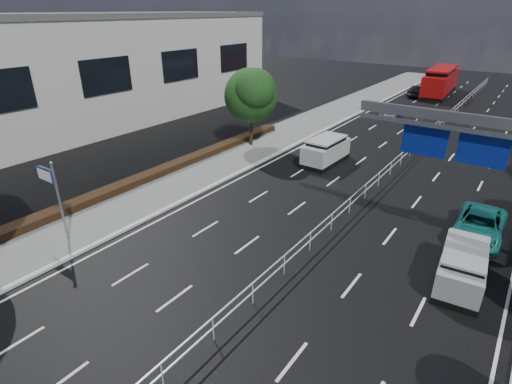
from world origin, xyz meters
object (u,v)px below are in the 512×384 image
Objects in this scene: toilet_sign at (52,186)px; white_minivan at (326,151)px; near_car_dark at (419,91)px; near_car_silver at (390,109)px; silver_minivan at (462,266)px; overhead_gantry at (504,148)px; parked_car_teal at (479,225)px; red_bus at (440,81)px.

toilet_sign reaches higher than white_minivan.
white_minivan is 30.38m from near_car_dark.
near_car_silver is 30.32m from silver_minivan.
overhead_gantry is 2.11× the size of parked_car_teal.
white_minivan is 17.60m from near_car_silver.
red_bus is at bearing 82.59° from toilet_sign.
toilet_sign is at bearing -145.33° from parked_car_teal.
near_car_dark is 37.96m from parked_car_teal.
parked_car_teal is at bearing 110.25° from near_car_silver.
silver_minivan is at bearing -96.28° from overhead_gantry.
white_minivan is at bearing 71.55° from toilet_sign.
overhead_gantry is at bearing -78.42° from red_bus.
toilet_sign is 0.35× the size of red_bus.
overhead_gantry reaches higher than white_minivan.
overhead_gantry is 42.98m from red_bus.
overhead_gantry is at bearing -32.52° from white_minivan.
white_minivan reaches higher than silver_minivan.
red_bus is (-11.01, 41.38, -3.71)m from overhead_gantry.
near_car_silver is 12.78m from near_car_dark.
near_car_dark reaches higher than parked_car_teal.
red_bus is 2.84× the size of near_car_silver.
red_bus is at bearing 90.61° from white_minivan.
toilet_sign reaches higher than silver_minivan.
overhead_gantry is at bearing -85.68° from parked_car_teal.
silver_minivan reaches higher than parked_car_teal.
silver_minivan is at bearing -39.79° from white_minivan.
overhead_gantry reaches higher than near_car_dark.
parked_car_teal is (0.00, 4.70, -0.17)m from silver_minivan.
red_bus is at bearing 98.79° from silver_minivan.
parked_car_teal is (11.44, -5.44, -0.30)m from white_minivan.
silver_minivan is (10.77, -43.56, -1.05)m from red_bus.
overhead_gantry is (17.69, 10.05, 2.66)m from toilet_sign.
overhead_gantry is at bearing 29.60° from toilet_sign.
near_car_dark is at bearing 108.56° from overhead_gantry.
overhead_gantry is 5.55m from parked_car_teal.
silver_minivan is at bearing 24.28° from toilet_sign.
near_car_silver is 1.01× the size of silver_minivan.
parked_car_teal is (12.63, -35.80, -0.06)m from near_car_dark.
white_minivan is at bearing 145.72° from overhead_gantry.
red_bus is 44.88m from silver_minivan.
white_minivan is 33.43m from red_bus.
near_car_dark is (-12.87, 38.32, -4.87)m from overhead_gantry.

